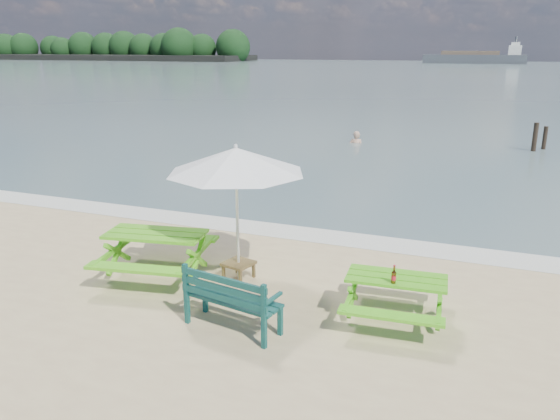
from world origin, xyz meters
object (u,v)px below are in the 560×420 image
at_px(swimmer, 356,151).
at_px(picnic_table_left, 157,255).
at_px(patio_umbrella, 236,160).
at_px(beer_bottle, 394,277).
at_px(park_bench, 233,311).
at_px(side_table, 239,270).
at_px(picnic_table_right, 395,299).

bearing_deg(swimmer, picnic_table_left, -89.83).
bearing_deg(swimmer, patio_umbrella, -84.44).
bearing_deg(picnic_table_left, beer_bottle, -4.65).
height_order(park_bench, side_table, park_bench).
bearing_deg(side_table, beer_bottle, -15.27).
distance_m(picnic_table_left, picnic_table_right, 4.20).
height_order(patio_umbrella, beer_bottle, patio_umbrella).
height_order(picnic_table_right, beer_bottle, beer_bottle).
distance_m(side_table, beer_bottle, 2.98).
bearing_deg(side_table, park_bench, -67.25).
bearing_deg(park_bench, picnic_table_right, 27.73).
height_order(picnic_table_left, beer_bottle, beer_bottle).
distance_m(park_bench, swimmer, 16.49).
height_order(picnic_table_left, picnic_table_right, picnic_table_left).
height_order(park_bench, patio_umbrella, patio_umbrella).
bearing_deg(beer_bottle, park_bench, -157.36).
distance_m(park_bench, side_table, 1.79).
distance_m(park_bench, beer_bottle, 2.35).
height_order(side_table, swimmer, swimmer).
xyz_separation_m(patio_umbrella, swimmer, (-1.43, 14.69, -2.46)).
bearing_deg(swimmer, beer_bottle, -74.67).
distance_m(side_table, swimmer, 14.77).
distance_m(picnic_table_left, swimmer, 15.13).
relative_size(patio_umbrella, beer_bottle, 10.55).
bearing_deg(side_table, picnic_table_left, -162.91).
height_order(picnic_table_right, side_table, picnic_table_right).
bearing_deg(park_bench, picnic_table_left, 149.49).
xyz_separation_m(picnic_table_left, beer_bottle, (4.19, -0.34, 0.39)).
xyz_separation_m(park_bench, swimmer, (-2.12, 16.34, -0.62)).
bearing_deg(side_table, picnic_table_right, -10.71).
relative_size(picnic_table_left, beer_bottle, 8.01).
distance_m(picnic_table_left, park_bench, 2.41).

